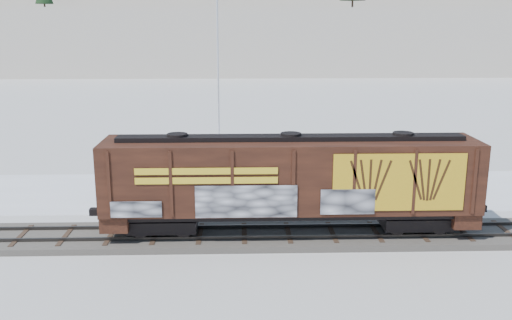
{
  "coord_description": "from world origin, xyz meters",
  "views": [
    {
      "loc": [
        -0.19,
        -24.29,
        9.61
      ],
      "look_at": [
        0.62,
        3.0,
        2.97
      ],
      "focal_mm": 40.0,
      "sensor_mm": 36.0,
      "label": 1
    }
  ],
  "objects_px": {
    "car_white": "(332,172)",
    "car_dark": "(438,173)",
    "flagpole": "(220,94)",
    "hopper_railcar": "(290,178)",
    "car_silver": "(167,180)"
  },
  "relations": [
    {
      "from": "flagpole",
      "to": "car_dark",
      "type": "xyz_separation_m",
      "value": [
        13.18,
        -5.39,
        -4.15
      ]
    },
    {
      "from": "car_white",
      "to": "flagpole",
      "type": "bearing_deg",
      "value": 38.71
    },
    {
      "from": "flagpole",
      "to": "car_dark",
      "type": "bearing_deg",
      "value": -22.24
    },
    {
      "from": "flagpole",
      "to": "car_white",
      "type": "relative_size",
      "value": 2.58
    },
    {
      "from": "flagpole",
      "to": "car_silver",
      "type": "height_order",
      "value": "flagpole"
    },
    {
      "from": "hopper_railcar",
      "to": "flagpole",
      "type": "height_order",
      "value": "flagpole"
    },
    {
      "from": "car_white",
      "to": "car_dark",
      "type": "bearing_deg",
      "value": -104.3
    },
    {
      "from": "flagpole",
      "to": "car_white",
      "type": "bearing_deg",
      "value": -37.86
    },
    {
      "from": "hopper_railcar",
      "to": "car_silver",
      "type": "relative_size",
      "value": 3.36
    },
    {
      "from": "car_dark",
      "to": "car_white",
      "type": "bearing_deg",
      "value": 91.17
    },
    {
      "from": "flagpole",
      "to": "hopper_railcar",
      "type": "bearing_deg",
      "value": -75.6
    },
    {
      "from": "hopper_railcar",
      "to": "flagpole",
      "type": "bearing_deg",
      "value": 104.4
    },
    {
      "from": "flagpole",
      "to": "car_silver",
      "type": "relative_size",
      "value": 2.66
    },
    {
      "from": "car_white",
      "to": "hopper_railcar",
      "type": "bearing_deg",
      "value": 145.31
    },
    {
      "from": "hopper_railcar",
      "to": "flagpole",
      "type": "relative_size",
      "value": 1.27
    }
  ]
}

